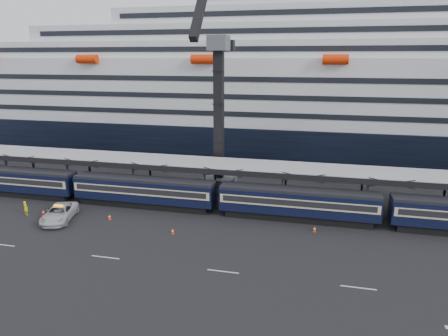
{
  "coord_description": "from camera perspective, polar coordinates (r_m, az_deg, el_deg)",
  "views": [
    {
      "loc": [
        -6.44,
        -36.14,
        19.18
      ],
      "look_at": [
        -17.15,
        10.0,
        5.97
      ],
      "focal_mm": 32.0,
      "sensor_mm": 36.0,
      "label": 1
    }
  ],
  "objects": [
    {
      "name": "ground",
      "position": [
        41.42,
        20.98,
        -13.13
      ],
      "size": [
        260.0,
        260.0,
        0.0
      ],
      "primitive_type": "plane",
      "color": "black",
      "rests_on": "ground"
    },
    {
      "name": "train",
      "position": [
        49.2,
        14.39,
        -5.11
      ],
      "size": [
        133.05,
        3.0,
        4.05
      ],
      "color": "black",
      "rests_on": "ground"
    },
    {
      "name": "canopy",
      "position": [
        52.44,
        19.63,
        -0.75
      ],
      "size": [
        130.0,
        6.25,
        5.53
      ],
      "color": "#9B9EA3",
      "rests_on": "ground"
    },
    {
      "name": "cruise_ship",
      "position": [
        82.59,
        17.02,
        10.17
      ],
      "size": [
        214.09,
        28.84,
        34.0
      ],
      "color": "black",
      "rests_on": "ground"
    },
    {
      "name": "crane_dark_near",
      "position": [
        56.85,
        -0.85,
        8.26
      ],
      "size": [
        4.5,
        17.75,
        35.08
      ],
      "color": "#4B4D52",
      "rests_on": "ground"
    },
    {
      "name": "pickup_truck",
      "position": [
        52.59,
        -22.46,
        -5.99
      ],
      "size": [
        4.63,
        7.08,
        1.81
      ],
      "primitive_type": "imported",
      "rotation": [
        0.0,
        0.0,
        0.27
      ],
      "color": "#B5B7BC",
      "rests_on": "ground"
    },
    {
      "name": "worker",
      "position": [
        56.05,
        -26.48,
        -5.14
      ],
      "size": [
        0.76,
        0.6,
        1.83
      ],
      "primitive_type": "imported",
      "rotation": [
        0.0,
        0.0,
        2.87
      ],
      "color": "#F3F50C",
      "rests_on": "ground"
    },
    {
      "name": "traffic_cone_a",
      "position": [
        55.09,
        -24.41,
        -5.78
      ],
      "size": [
        0.42,
        0.42,
        0.85
      ],
      "color": "#F12F07",
      "rests_on": "ground"
    },
    {
      "name": "traffic_cone_b",
      "position": [
        51.0,
        -16.04,
        -6.71
      ],
      "size": [
        0.36,
        0.36,
        0.72
      ],
      "color": "#F12F07",
      "rests_on": "ground"
    },
    {
      "name": "traffic_cone_c",
      "position": [
        45.66,
        -7.34,
        -8.91
      ],
      "size": [
        0.35,
        0.35,
        0.71
      ],
      "color": "#F12F07",
      "rests_on": "ground"
    },
    {
      "name": "traffic_cone_d",
      "position": [
        46.97,
        12.81,
        -8.47
      ],
      "size": [
        0.35,
        0.35,
        0.7
      ],
      "color": "#F12F07",
      "rests_on": "ground"
    }
  ]
}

